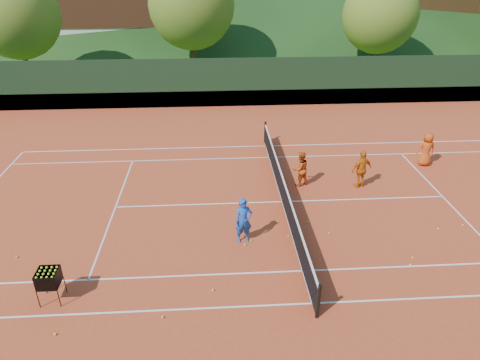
{
  "coord_description": "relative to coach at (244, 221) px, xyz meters",
  "views": [
    {
      "loc": [
        -2.55,
        -14.15,
        8.5
      ],
      "look_at": [
        -1.66,
        0.0,
        1.03
      ],
      "focal_mm": 32.0,
      "sensor_mm": 36.0,
      "label": 1
    }
  ],
  "objects": [
    {
      "name": "ground",
      "position": [
        1.69,
        2.46,
        -0.82
      ],
      "size": [
        400.0,
        400.0,
        0.0
      ],
      "primitive_type": "plane",
      "color": "#32551A",
      "rests_on": "ground"
    },
    {
      "name": "clay_court",
      "position": [
        1.69,
        2.46,
        -0.81
      ],
      "size": [
        40.0,
        24.0,
        0.02
      ],
      "primitive_type": "cube",
      "color": "#B63E1D",
      "rests_on": "ground"
    },
    {
      "name": "coach",
      "position": [
        0.0,
        0.0,
        0.0
      ],
      "size": [
        0.66,
        0.51,
        1.6
      ],
      "primitive_type": "imported",
      "rotation": [
        0.0,
        0.0,
        0.23
      ],
      "color": "blue",
      "rests_on": "clay_court"
    },
    {
      "name": "student_a",
      "position": [
        2.6,
        3.79,
        -0.06
      ],
      "size": [
        0.88,
        0.8,
        1.48
      ],
      "primitive_type": "imported",
      "rotation": [
        0.0,
        0.0,
        3.55
      ],
      "color": "#D24C12",
      "rests_on": "clay_court"
    },
    {
      "name": "student_b",
      "position": [
        5.04,
        3.46,
        0.0
      ],
      "size": [
        1.02,
        0.68,
        1.61
      ],
      "primitive_type": "imported",
      "rotation": [
        0.0,
        0.0,
        3.47
      ],
      "color": "orange",
      "rests_on": "clay_court"
    },
    {
      "name": "student_c",
      "position": [
        8.6,
        5.33,
        -0.03
      ],
      "size": [
        0.77,
        0.51,
        1.54
      ],
      "primitive_type": "imported",
      "rotation": [
        0.0,
        0.0,
        3.11
      ],
      "color": "#D14B12",
      "rests_on": "clay_court"
    },
    {
      "name": "tennis_ball_0",
      "position": [
        -2.37,
        -3.3,
        -0.77
      ],
      "size": [
        0.07,
        0.07,
        0.07
      ],
      "primitive_type": "sphere",
      "color": "#D4F228",
      "rests_on": "clay_court"
    },
    {
      "name": "tennis_ball_2",
      "position": [
        1.28,
        1.01,
        -0.77
      ],
      "size": [
        0.07,
        0.07,
        0.07
      ],
      "primitive_type": "sphere",
      "color": "#D4F228",
      "rests_on": "clay_court"
    },
    {
      "name": "tennis_ball_3",
      "position": [
        5.04,
        -1.62,
        -0.77
      ],
      "size": [
        0.07,
        0.07,
        0.07
      ],
      "primitive_type": "sphere",
      "color": "#D4F228",
      "rests_on": "clay_court"
    },
    {
      "name": "tennis_ball_5",
      "position": [
        2.96,
        0.19,
        -0.77
      ],
      "size": [
        0.07,
        0.07,
        0.07
      ],
      "primitive_type": "sphere",
      "color": "#D4F228",
      "rests_on": "clay_court"
    },
    {
      "name": "tennis_ball_6",
      "position": [
        2.36,
        0.92,
        -0.77
      ],
      "size": [
        0.07,
        0.07,
        0.07
      ],
      "primitive_type": "sphere",
      "color": "#D4F228",
      "rests_on": "clay_court"
    },
    {
      "name": "tennis_ball_7",
      "position": [
        0.03,
        -0.29,
        -0.77
      ],
      "size": [
        0.07,
        0.07,
        0.07
      ],
      "primitive_type": "sphere",
      "color": "#D4F228",
      "rests_on": "clay_court"
    },
    {
      "name": "tennis_ball_8",
      "position": [
        5.26,
        -1.29,
        -0.77
      ],
      "size": [
        0.07,
        0.07,
        0.07
      ],
      "primitive_type": "sphere",
      "color": "#D4F228",
      "rests_on": "clay_court"
    },
    {
      "name": "tennis_ball_10",
      "position": [
        1.72,
        1.0,
        -0.77
      ],
      "size": [
        0.07,
        0.07,
        0.07
      ],
      "primitive_type": "sphere",
      "color": "#D4F228",
      "rests_on": "clay_court"
    },
    {
      "name": "tennis_ball_12",
      "position": [
        2.0,
        0.27,
        -0.77
      ],
      "size": [
        0.07,
        0.07,
        0.07
      ],
      "primitive_type": "sphere",
      "color": "#D4F228",
      "rests_on": "clay_court"
    },
    {
      "name": "tennis_ball_16",
      "position": [
        6.82,
        0.22,
        -0.77
      ],
      "size": [
        0.07,
        0.07,
        0.07
      ],
      "primitive_type": "sphere",
      "color": "#D4F228",
      "rests_on": "clay_court"
    },
    {
      "name": "tennis_ball_17",
      "position": [
        0.25,
        -0.07,
        -0.77
      ],
      "size": [
        0.07,
        0.07,
        0.07
      ],
      "primitive_type": "sphere",
      "color": "#D4F228",
      "rests_on": "clay_court"
    },
    {
      "name": "tennis_ball_18",
      "position": [
        -7.22,
        -0.46,
        -0.77
      ],
      "size": [
        0.07,
        0.07,
        0.07
      ],
      "primitive_type": "sphere",
      "color": "#D4F228",
      "rests_on": "clay_court"
    },
    {
      "name": "tennis_ball_20",
      "position": [
        -1.04,
        -2.36,
        -0.77
      ],
      "size": [
        0.07,
        0.07,
        0.07
      ],
      "primitive_type": "sphere",
      "color": "#D4F228",
      "rests_on": "clay_court"
    },
    {
      "name": "tennis_ball_21",
      "position": [
        1.54,
        0.12,
        -0.77
      ],
      "size": [
        0.07,
        0.07,
        0.07
      ],
      "primitive_type": "sphere",
      "color": "#D4F228",
      "rests_on": "clay_court"
    },
    {
      "name": "tennis_ball_22",
      "position": [
        -5.02,
        -3.71,
        -0.77
      ],
      "size": [
        0.07,
        0.07,
        0.07
      ],
      "primitive_type": "sphere",
      "color": "#D4F228",
      "rests_on": "clay_court"
    },
    {
      "name": "tennis_ball_24",
      "position": [
        7.8,
        0.39,
        -0.77
      ],
      "size": [
        0.07,
        0.07,
        0.07
      ],
      "primitive_type": "sphere",
      "color": "#D4F228",
      "rests_on": "clay_court"
    },
    {
      "name": "court_lines",
      "position": [
        1.69,
        2.46,
        -0.8
      ],
      "size": [
        23.83,
        11.03,
        0.0
      ],
      "color": "white",
      "rests_on": "clay_court"
    },
    {
      "name": "tennis_net",
      "position": [
        1.69,
        2.46,
        -0.3
      ],
      "size": [
        0.1,
        12.07,
        1.1
      ],
      "color": "black",
      "rests_on": "clay_court"
    },
    {
      "name": "perimeter_fence",
      "position": [
        1.69,
        2.46,
        0.45
      ],
      "size": [
        40.4,
        24.24,
        3.0
      ],
      "color": "black",
      "rests_on": "clay_court"
    },
    {
      "name": "ball_hopper",
      "position": [
        -5.45,
        -2.42,
        -0.05
      ],
      "size": [
        0.57,
        0.57,
        1.0
      ],
      "color": "black",
      "rests_on": "clay_court"
    },
    {
      "name": "tree_a",
      "position": [
        -14.31,
        20.46,
        4.05
      ],
      "size": [
        6.0,
        6.0,
        7.88
      ],
      "color": "#3E2718",
      "rests_on": "ground"
    },
    {
      "name": "tree_b",
      "position": [
        -2.31,
        22.46,
        4.38
      ],
      "size": [
        6.4,
        6.4,
        8.4
      ],
      "color": "#41281A",
      "rests_on": "ground"
    },
    {
      "name": "tree_c",
      "position": [
        11.69,
        21.46,
        3.72
      ],
      "size": [
        5.6,
        5.6,
        7.35
      ],
      "color": "#402A19",
      "rests_on": "ground"
    }
  ]
}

